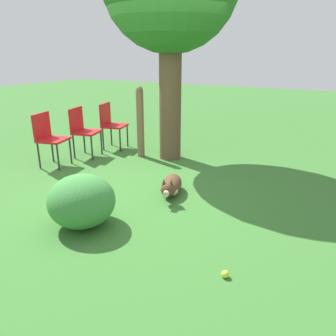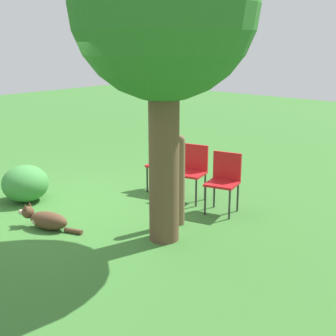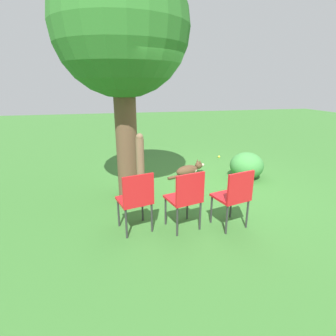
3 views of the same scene
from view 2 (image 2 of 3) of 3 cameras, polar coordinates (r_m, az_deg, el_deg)
ground_plane at (r=7.09m, az=-9.38°, el=-5.65°), size 30.00×30.00×0.00m
oak_tree at (r=5.67m, az=-0.54°, el=18.75°), size 2.21×2.21×4.01m
dog at (r=6.68m, az=-14.73°, el=-6.11°), size 0.44×0.96×0.34m
fence_post at (r=6.45m, az=1.48°, el=-1.49°), size 0.13×0.13×1.28m
red_chair_0 at (r=7.99m, az=-0.47°, el=0.99°), size 0.51×0.53×0.90m
red_chair_1 at (r=7.49m, az=2.96°, el=-0.04°), size 0.51×0.53×0.90m
red_chair_2 at (r=7.02m, az=6.86°, el=-1.21°), size 0.51×0.53×0.90m
low_shrub at (r=7.83m, az=-17.01°, el=-1.81°), size 0.74×0.74×0.59m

